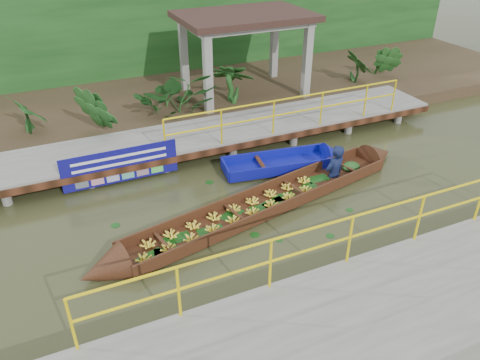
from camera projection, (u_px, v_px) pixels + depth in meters
name	position (u px, v px, depth m)	size (l,w,h in m)	color
ground	(240.00, 214.00, 11.06)	(80.00, 80.00, 0.00)	#35371B
land_strip	(155.00, 100.00, 16.83)	(30.00, 8.00, 0.45)	#332619
far_dock	(192.00, 138.00, 13.51)	(16.00, 2.06, 1.66)	slate
near_dock	(393.00, 314.00, 7.97)	(18.00, 2.40, 1.73)	slate
pavilion	(244.00, 25.00, 15.62)	(4.40, 3.00, 3.00)	slate
foliage_backdrop	(133.00, 34.00, 17.88)	(30.00, 0.80, 4.00)	#123913
vendor_boat	(278.00, 193.00, 11.36)	(9.13, 2.77, 2.16)	#361A0E
moored_blue_boat	(306.00, 160.00, 13.03)	(3.60, 1.39, 0.84)	#0C108E
blue_banner	(121.00, 165.00, 11.94)	(2.96, 0.04, 0.92)	navy
tropical_plants	(231.00, 85.00, 15.34)	(14.17, 1.17, 1.47)	#123913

